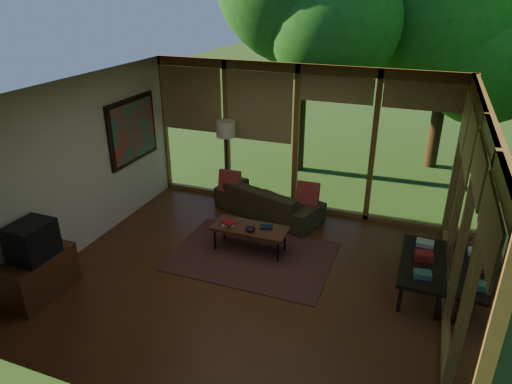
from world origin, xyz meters
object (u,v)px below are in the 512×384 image
at_px(media_cabinet, 39,275).
at_px(floor_lamp, 226,134).
at_px(side_console, 423,264).
at_px(coffee_table, 250,229).
at_px(sofa, 268,200).
at_px(television, 32,241).

xyz_separation_m(media_cabinet, floor_lamp, (1.20, 3.60, 1.11)).
distance_m(floor_lamp, side_console, 4.14).
bearing_deg(media_cabinet, coffee_table, 42.46).
bearing_deg(side_console, sofa, 152.89).
bearing_deg(media_cabinet, side_console, 22.01).
relative_size(television, side_console, 0.39).
bearing_deg(sofa, coffee_table, 113.90).
xyz_separation_m(sofa, floor_lamp, (-0.92, 0.23, 1.11)).
bearing_deg(coffee_table, floor_lamp, 125.02).
xyz_separation_m(sofa, television, (-2.11, -3.37, 0.56)).
relative_size(sofa, coffee_table, 1.68).
distance_m(media_cabinet, side_console, 5.25).
bearing_deg(sofa, television, 75.62).
relative_size(sofa, television, 3.66).
relative_size(media_cabinet, side_console, 0.71).
height_order(floor_lamp, side_console, floor_lamp).
height_order(sofa, coffee_table, sofa).
distance_m(media_cabinet, floor_lamp, 3.95).
distance_m(sofa, coffee_table, 1.31).
bearing_deg(floor_lamp, sofa, -13.74).
height_order(television, side_console, television).
xyz_separation_m(media_cabinet, television, (0.02, 0.00, 0.55)).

